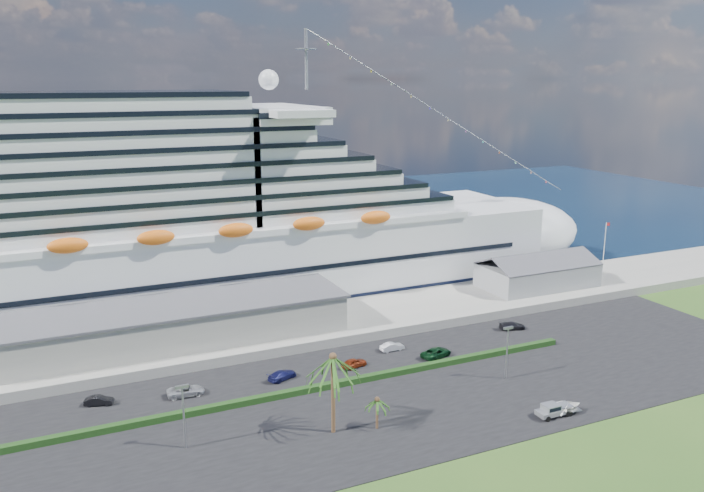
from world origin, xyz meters
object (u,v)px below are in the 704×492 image
parked_car_3 (282,375)px  pickup_truck (554,409)px  cruise_ship (156,225)px  boat_trailer (564,407)px

parked_car_3 → pickup_truck: pickup_truck is taller
pickup_truck → cruise_ship: bearing=120.3°
parked_car_3 → pickup_truck: size_ratio=0.92×
cruise_ship → parked_car_3: 46.34m
pickup_truck → parked_car_3: bearing=138.1°
parked_car_3 → pickup_truck: bearing=-154.2°
cruise_ship → pickup_truck: size_ratio=36.78×
cruise_ship → boat_trailer: size_ratio=32.46×
cruise_ship → boat_trailer: bearing=-58.7°
cruise_ship → pickup_truck: bearing=-59.7°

